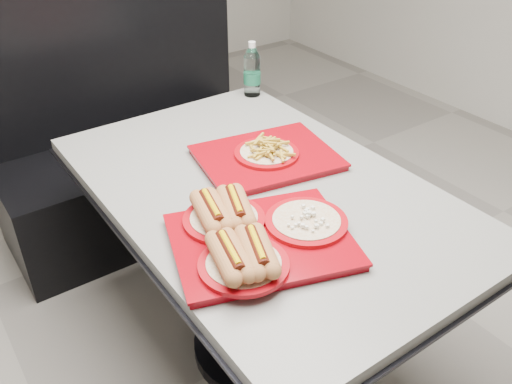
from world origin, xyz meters
TOP-DOWN VIEW (x-y plane):
  - ground at (0.00, 0.00)m, footprint 6.00×6.00m
  - diner_table at (0.00, 0.00)m, footprint 0.92×1.42m
  - booth_bench at (0.00, 1.09)m, footprint 1.30×0.57m
  - tray_near at (-0.19, -0.23)m, footprint 0.57×0.50m
  - tray_far at (0.10, 0.12)m, footprint 0.51×0.43m
  - water_bottle at (0.39, 0.62)m, footprint 0.07×0.07m

SIDE VIEW (x-z plane):
  - ground at x=0.00m, z-range 0.00..0.00m
  - booth_bench at x=0.00m, z-range -0.27..1.08m
  - diner_table at x=0.00m, z-range 0.21..0.96m
  - tray_far at x=0.10m, z-range 0.73..0.82m
  - tray_near at x=-0.19m, z-range 0.74..0.84m
  - water_bottle at x=0.39m, z-range 0.73..0.96m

